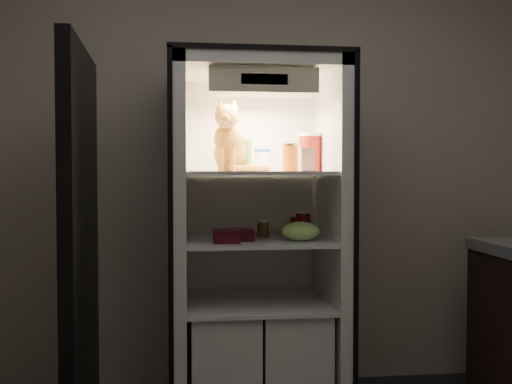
# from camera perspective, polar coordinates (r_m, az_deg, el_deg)

# --- Properties ---
(room_shell) EXTENTS (3.60, 3.60, 3.60)m
(room_shell) POSITION_cam_1_polar(r_m,az_deg,el_deg) (1.70, 5.42, 13.34)
(room_shell) COLOR white
(room_shell) RESTS_ON floor
(refrigerator) EXTENTS (0.90, 0.72, 1.88)m
(refrigerator) POSITION_cam_1_polar(r_m,az_deg,el_deg) (3.07, -0.02, -7.26)
(refrigerator) COLOR white
(refrigerator) RESTS_ON floor
(fridge_door) EXTENTS (0.10, 0.87, 1.85)m
(fridge_door) POSITION_cam_1_polar(r_m,az_deg,el_deg) (2.75, -17.14, -5.87)
(fridge_door) COLOR black
(fridge_door) RESTS_ON floor
(tabby_cat) EXTENTS (0.31, 0.36, 0.37)m
(tabby_cat) POSITION_cam_1_polar(r_m,az_deg,el_deg) (3.01, -2.60, 4.71)
(tabby_cat) COLOR #BF6518
(tabby_cat) RESTS_ON refrigerator
(parmesan_shaker) EXTENTS (0.06, 0.06, 0.17)m
(parmesan_shaker) POSITION_cam_1_polar(r_m,az_deg,el_deg) (3.03, -1.04, 3.67)
(parmesan_shaker) COLOR green
(parmesan_shaker) RESTS_ON refrigerator
(mayo_tub) EXTENTS (0.09, 0.09, 0.12)m
(mayo_tub) POSITION_cam_1_polar(r_m,az_deg,el_deg) (3.16, 0.67, 3.19)
(mayo_tub) COLOR white
(mayo_tub) RESTS_ON refrigerator
(salsa_jar) EXTENTS (0.08, 0.08, 0.14)m
(salsa_jar) POSITION_cam_1_polar(r_m,az_deg,el_deg) (2.96, 3.44, 3.47)
(salsa_jar) COLOR maroon
(salsa_jar) RESTS_ON refrigerator
(pepper_jar) EXTENTS (0.12, 0.12, 0.21)m
(pepper_jar) POSITION_cam_1_polar(r_m,az_deg,el_deg) (3.15, 5.42, 3.97)
(pepper_jar) COLOR maroon
(pepper_jar) RESTS_ON refrigerator
(cream_carton) EXTENTS (0.07, 0.07, 0.12)m
(cream_carton) POSITION_cam_1_polar(r_m,az_deg,el_deg) (2.87, 5.10, 3.23)
(cream_carton) COLOR silver
(cream_carton) RESTS_ON refrigerator
(soda_can_a) EXTENTS (0.06, 0.06, 0.11)m
(soda_can_a) POSITION_cam_1_polar(r_m,az_deg,el_deg) (3.08, 3.98, -3.43)
(soda_can_a) COLOR black
(soda_can_a) RESTS_ON refrigerator
(soda_can_b) EXTENTS (0.07, 0.07, 0.13)m
(soda_can_b) POSITION_cam_1_polar(r_m,az_deg,el_deg) (3.05, 4.76, -3.28)
(soda_can_b) COLOR black
(soda_can_b) RESTS_ON refrigerator
(soda_can_c) EXTENTS (0.07, 0.07, 0.14)m
(soda_can_c) POSITION_cam_1_polar(r_m,az_deg,el_deg) (2.99, 4.67, -3.33)
(soda_can_c) COLOR black
(soda_can_c) RESTS_ON refrigerator
(condiment_jar) EXTENTS (0.06, 0.06, 0.09)m
(condiment_jar) POSITION_cam_1_polar(r_m,az_deg,el_deg) (3.04, 0.70, -3.69)
(condiment_jar) COLOR brown
(condiment_jar) RESTS_ON refrigerator
(grape_bag) EXTENTS (0.19, 0.14, 0.10)m
(grape_bag) POSITION_cam_1_polar(r_m,az_deg,el_deg) (2.88, 4.48, -3.93)
(grape_bag) COLOR #90C55C
(grape_bag) RESTS_ON refrigerator
(berry_box_left) EXTENTS (0.13, 0.13, 0.06)m
(berry_box_left) POSITION_cam_1_polar(r_m,az_deg,el_deg) (2.80, -2.99, -4.43)
(berry_box_left) COLOR #4A0C18
(berry_box_left) RESTS_ON refrigerator
(berry_box_right) EXTENTS (0.12, 0.12, 0.06)m
(berry_box_right) POSITION_cam_1_polar(r_m,az_deg,el_deg) (2.88, -1.46, -4.30)
(berry_box_right) COLOR #4A0C18
(berry_box_right) RESTS_ON refrigerator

